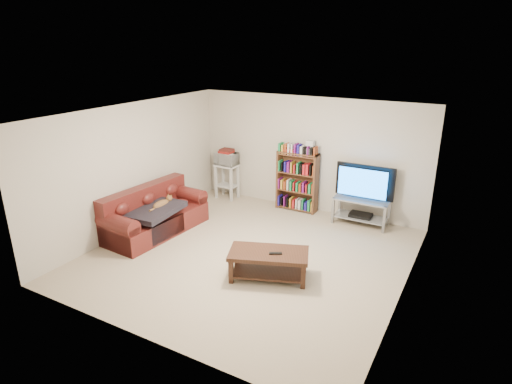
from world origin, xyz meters
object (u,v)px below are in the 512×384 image
Objects in this scene: coffee_table at (269,260)px; tv_stand at (361,207)px; bookshelf at (297,181)px; sofa at (154,216)px.

coffee_table is 1.25× the size of tv_stand.
coffee_table is 2.91m from bookshelf.
sofa is 1.56× the size of coffee_table.
sofa is 1.94× the size of tv_stand.
sofa is 4.03m from tv_stand.
sofa is at bearing 149.74° from coffee_table.
bookshelf reaches higher than coffee_table.
tv_stand is 1.46m from bookshelf.
coffee_table is at bearing -5.22° from sofa.
coffee_table is 2.76m from tv_stand.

